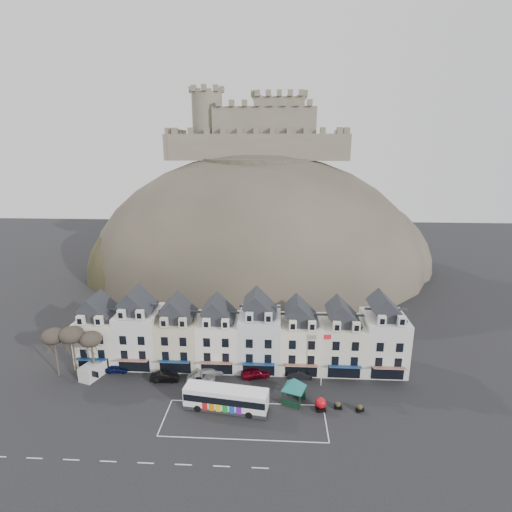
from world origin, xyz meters
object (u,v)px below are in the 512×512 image
(white_van, at_px, (95,369))
(car_charcoal, at_px, (300,374))
(bus, at_px, (226,398))
(flagpole, at_px, (323,356))
(car_silver, at_px, (201,378))
(bus_shelter, at_px, (294,384))
(car_maroon, at_px, (256,373))
(red_buoy, at_px, (321,404))
(car_white, at_px, (211,371))
(car_black, at_px, (165,377))
(car_navy, at_px, (117,368))

(white_van, distance_m, car_charcoal, 33.08)
(car_charcoal, bearing_deg, bus, 129.37)
(flagpole, xyz_separation_m, car_silver, (-18.89, 0.01, -4.47))
(bus_shelter, distance_m, flagpole, 6.63)
(bus_shelter, xyz_separation_m, car_charcoal, (1.19, 6.44, -2.42))
(white_van, bearing_deg, car_charcoal, 19.57)
(bus_shelter, xyz_separation_m, car_maroon, (-5.90, 6.19, -2.28))
(red_buoy, relative_size, car_white, 0.45)
(red_buoy, distance_m, car_black, 24.67)
(red_buoy, distance_m, car_white, 18.73)
(bus_shelter, bearing_deg, car_white, 173.68)
(flagpole, distance_m, car_white, 18.35)
(car_navy, bearing_deg, car_black, -105.72)
(car_white, bearing_deg, bus_shelter, -133.15)
(car_navy, xyz_separation_m, car_black, (8.58, -2.07, 0.10))
(bus, bearing_deg, white_van, 169.54)
(flagpole, xyz_separation_m, white_van, (-36.34, 0.82, -3.91))
(car_charcoal, bearing_deg, car_maroon, 92.85)
(flagpole, height_order, car_charcoal, flagpole)
(bus_shelter, height_order, car_silver, bus_shelter)
(bus_shelter, distance_m, car_black, 20.82)
(flagpole, distance_m, car_black, 25.09)
(car_white, bearing_deg, bus, -174.32)
(red_buoy, bearing_deg, car_maroon, 141.11)
(car_black, bearing_deg, car_navy, 72.74)
(car_maroon, bearing_deg, car_charcoal, -103.25)
(car_black, bearing_deg, bus_shelter, -105.87)
(flagpole, bearing_deg, white_van, 178.72)
(bus, distance_m, car_charcoal, 13.84)
(red_buoy, xyz_separation_m, white_van, (-35.58, 6.84, 0.20))
(bus, xyz_separation_m, car_black, (-10.64, 6.52, -1.11))
(red_buoy, xyz_separation_m, car_white, (-16.93, 8.01, -0.36))
(car_charcoal, bearing_deg, car_white, 90.82)
(car_silver, bearing_deg, red_buoy, -108.70)
(bus, relative_size, car_white, 2.83)
(flagpole, height_order, car_silver, flagpole)
(bus, bearing_deg, flagpole, 33.12)
(bus_shelter, height_order, white_van, bus_shelter)
(flagpole, relative_size, car_black, 2.00)
(car_white, bearing_deg, red_buoy, -132.48)
(flagpole, distance_m, white_van, 36.56)
(flagpole, bearing_deg, red_buoy, -97.17)
(car_white, bearing_deg, flagpole, -113.56)
(bus, xyz_separation_m, car_white, (-3.62, 8.59, -1.23))
(red_buoy, bearing_deg, car_black, 166.07)
(bus_shelter, relative_size, car_charcoal, 1.48)
(car_charcoal, bearing_deg, car_silver, 98.03)
(white_van, bearing_deg, bus, -0.89)
(car_black, bearing_deg, car_charcoal, -88.16)
(bus_shelter, relative_size, car_navy, 1.58)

